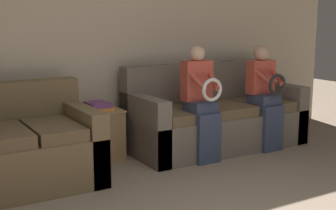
{
  "coord_description": "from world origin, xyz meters",
  "views": [
    {
      "loc": [
        -1.86,
        -1.72,
        1.48
      ],
      "look_at": [
        0.23,
        1.8,
        0.71
      ],
      "focal_mm": 50.0,
      "sensor_mm": 36.0,
      "label": 1
    }
  ],
  "objects_px": {
    "couch_main": "(214,118)",
    "book_stack": "(98,106)",
    "couch_side": "(0,152)",
    "child_right_seated": "(265,93)",
    "side_shelf": "(99,133)",
    "child_left_seated": "(201,100)"
  },
  "relations": [
    {
      "from": "side_shelf",
      "to": "book_stack",
      "type": "relative_size",
      "value": 1.68
    },
    {
      "from": "couch_main",
      "to": "child_left_seated",
      "type": "bearing_deg",
      "value": -140.58
    },
    {
      "from": "couch_side",
      "to": "child_right_seated",
      "type": "height_order",
      "value": "child_right_seated"
    },
    {
      "from": "child_left_seated",
      "to": "child_right_seated",
      "type": "bearing_deg",
      "value": 0.03
    },
    {
      "from": "child_right_seated",
      "to": "book_stack",
      "type": "height_order",
      "value": "child_right_seated"
    },
    {
      "from": "couch_main",
      "to": "book_stack",
      "type": "distance_m",
      "value": 1.37
    },
    {
      "from": "child_left_seated",
      "to": "child_right_seated",
      "type": "relative_size",
      "value": 1.01
    },
    {
      "from": "child_left_seated",
      "to": "side_shelf",
      "type": "relative_size",
      "value": 2.26
    },
    {
      "from": "child_left_seated",
      "to": "book_stack",
      "type": "bearing_deg",
      "value": 146.27
    },
    {
      "from": "couch_main",
      "to": "couch_side",
      "type": "distance_m",
      "value": 2.41
    },
    {
      "from": "couch_side",
      "to": "book_stack",
      "type": "distance_m",
      "value": 1.16
    },
    {
      "from": "couch_main",
      "to": "couch_side",
      "type": "xyz_separation_m",
      "value": [
        -2.4,
        -0.13,
        -0.01
      ]
    },
    {
      "from": "child_right_seated",
      "to": "child_left_seated",
      "type": "bearing_deg",
      "value": -179.97
    },
    {
      "from": "child_right_seated",
      "to": "book_stack",
      "type": "relative_size",
      "value": 3.74
    },
    {
      "from": "child_left_seated",
      "to": "child_right_seated",
      "type": "distance_m",
      "value": 0.87
    },
    {
      "from": "child_right_seated",
      "to": "couch_main",
      "type": "bearing_deg",
      "value": 140.61
    },
    {
      "from": "side_shelf",
      "to": "book_stack",
      "type": "bearing_deg",
      "value": -143.09
    },
    {
      "from": "couch_side",
      "to": "child_left_seated",
      "type": "xyz_separation_m",
      "value": [
        1.97,
        -0.23,
        0.32
      ]
    },
    {
      "from": "child_right_seated",
      "to": "book_stack",
      "type": "distance_m",
      "value": 1.86
    },
    {
      "from": "child_right_seated",
      "to": "side_shelf",
      "type": "xyz_separation_m",
      "value": [
        -1.76,
        0.6,
        -0.37
      ]
    },
    {
      "from": "child_right_seated",
      "to": "couch_side",
      "type": "bearing_deg",
      "value": 175.32
    },
    {
      "from": "couch_side",
      "to": "child_left_seated",
      "type": "height_order",
      "value": "child_left_seated"
    }
  ]
}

